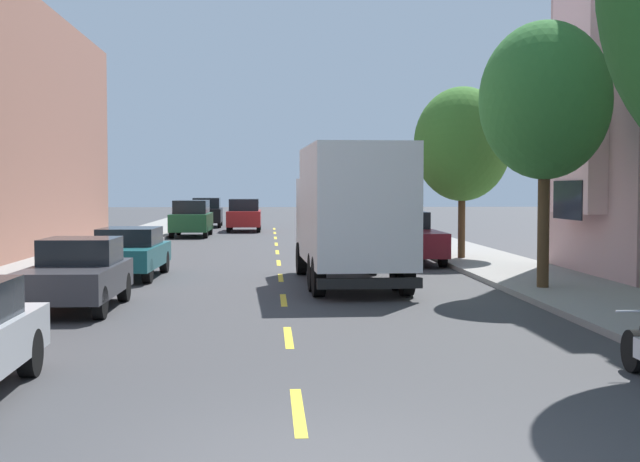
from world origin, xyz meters
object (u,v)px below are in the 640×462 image
object	(u,v)px
parked_suv_black	(207,212)
parked_hatchback_orange	(353,221)
parked_sedan_teal	(129,252)
parked_suv_forest	(192,218)
parked_pickup_burgundy	(407,238)
moving_red_sedan	(244,215)
parked_suv_navy	(373,224)
street_tree_third	(462,144)
parked_pickup_champagne	(335,213)
parked_hatchback_charcoal	(77,274)
delivery_box_truck	(350,209)
street_tree_second	(545,101)

from	to	relation	value
parked_suv_black	parked_hatchback_orange	size ratio (longest dim) A/B	1.20
parked_sedan_teal	parked_suv_forest	bearing A→B (deg)	90.20
parked_pickup_burgundy	moving_red_sedan	xyz separation A→B (m)	(-6.25, 22.06, 0.16)
parked_suv_navy	parked_hatchback_orange	distance (m)	9.08
moving_red_sedan	street_tree_third	bearing A→B (deg)	-69.53
parked_suv_navy	parked_pickup_champagne	bearing A→B (deg)	89.93
parked_sedan_teal	parked_hatchback_charcoal	size ratio (longest dim) A/B	1.13
delivery_box_truck	parked_suv_navy	distance (m)	15.51
parked_suv_forest	parked_pickup_burgundy	xyz separation A→B (m)	(8.88, -16.50, -0.16)
parked_pickup_champagne	parked_pickup_burgundy	world-z (taller)	same
street_tree_second	parked_sedan_teal	xyz separation A→B (m)	(-10.76, 4.31, -3.95)
parked_suv_forest	parked_hatchback_orange	xyz separation A→B (m)	(8.66, 0.70, -0.23)
moving_red_sedan	delivery_box_truck	bearing A→B (deg)	-82.96
parked_pickup_champagne	moving_red_sedan	bearing A→B (deg)	-124.08
parked_hatchback_orange	parked_suv_forest	bearing A→B (deg)	-175.39
parked_hatchback_orange	parked_sedan_teal	bearing A→B (deg)	-111.42
parked_suv_forest	parked_hatchback_charcoal	xyz separation A→B (m)	(0.03, -27.77, -0.23)
delivery_box_truck	parked_hatchback_orange	world-z (taller)	delivery_box_truck
parked_suv_black	parked_pickup_champagne	bearing A→B (deg)	19.33
parked_pickup_burgundy	parked_hatchback_charcoal	bearing A→B (deg)	-128.15
delivery_box_truck	parked_pickup_burgundy	xyz separation A→B (m)	(2.63, 7.16, -1.20)
parked_suv_black	moving_red_sedan	distance (m)	6.50
street_tree_third	moving_red_sedan	size ratio (longest dim) A/B	1.24
street_tree_second	parked_suv_forest	size ratio (longest dim) A/B	1.35
parked_sedan_teal	parked_pickup_burgundy	distance (m)	9.97
delivery_box_truck	parked_sedan_teal	size ratio (longest dim) A/B	1.66
street_tree_third	delivery_box_truck	xyz separation A→B (m)	(-4.59, -7.25, -2.08)
delivery_box_truck	parked_suv_navy	world-z (taller)	delivery_box_truck
parked_suv_navy	moving_red_sedan	xyz separation A→B (m)	(-6.06, 13.94, 0.00)
parked_suv_navy	moving_red_sedan	size ratio (longest dim) A/B	1.01
street_tree_second	parked_suv_navy	distance (m)	17.64
parked_suv_navy	moving_red_sedan	distance (m)	15.20
moving_red_sedan	street_tree_second	bearing A→B (deg)	-75.21
parked_pickup_burgundy	parked_hatchback_charcoal	distance (m)	14.33
parked_hatchback_orange	moving_red_sedan	size ratio (longest dim) A/B	0.84
delivery_box_truck	parked_suv_black	world-z (taller)	delivery_box_truck
parked_suv_black	parked_suv_navy	world-z (taller)	same
delivery_box_truck	parked_pickup_champagne	world-z (taller)	delivery_box_truck
parked_suv_navy	parked_hatchback_charcoal	bearing A→B (deg)	-114.09
parked_suv_black	moving_red_sedan	bearing A→B (deg)	-66.05
street_tree_second	parked_suv_black	bearing A→B (deg)	106.33
street_tree_second	parked_hatchback_charcoal	bearing A→B (deg)	-168.09
moving_red_sedan	parked_pickup_champagne	bearing A→B (deg)	55.92
street_tree_third	parked_suv_black	xyz separation A→B (m)	(-10.84, 27.91, -3.12)
parked_sedan_teal	parked_pickup_burgundy	bearing A→B (deg)	27.99
parked_suv_forest	parked_hatchback_charcoal	bearing A→B (deg)	-89.94
parked_suv_navy	moving_red_sedan	bearing A→B (deg)	113.51
parked_suv_black	parked_hatchback_charcoal	xyz separation A→B (m)	(0.03, -39.27, -0.23)
parked_suv_black	parked_suv_navy	xyz separation A→B (m)	(8.70, -19.89, 0.00)
street_tree_third	parked_suv_forest	size ratio (longest dim) A/B	1.24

